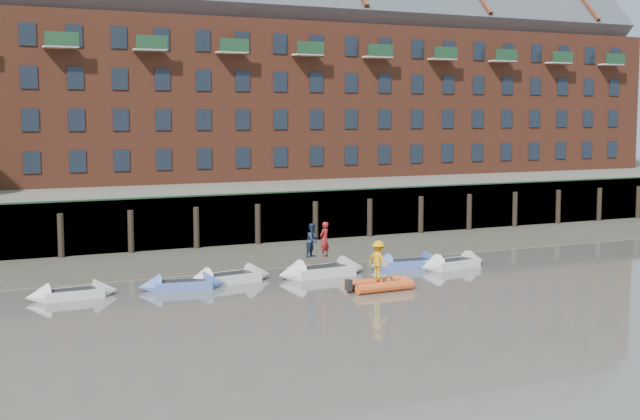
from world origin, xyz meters
TOP-DOWN VIEW (x-y plane):
  - ground at (0.00, 0.00)m, footprint 220.00×220.00m
  - foreshore at (0.00, 18.00)m, footprint 110.00×8.00m
  - mud_band at (0.00, 14.60)m, footprint 110.00×1.60m
  - river_wall at (-0.00, 22.38)m, footprint 110.00×1.23m
  - bank_terrace at (0.00, 36.00)m, footprint 110.00×28.00m
  - apartment_terrace at (-0.00, 36.99)m, footprint 80.60×15.56m
  - rowboat_0 at (-15.49, 10.42)m, footprint 4.12×1.36m
  - rowboat_1 at (-10.44, 10.29)m, footprint 4.22×1.74m
  - rowboat_2 at (-7.91, 10.84)m, footprint 4.71×1.96m
  - rowboat_3 at (-3.05, 10.47)m, footprint 5.07×1.80m
  - rowboat_4 at (2.14, 10.67)m, footprint 4.52×1.68m
  - rowboat_5 at (4.35, 9.61)m, footprint 4.56×1.94m
  - rib_tender at (-2.10, 6.07)m, footprint 3.26×1.62m
  - person_rower_a at (-2.90, 10.50)m, footprint 0.78×0.69m
  - person_rower_b at (-3.47, 10.68)m, footprint 1.06×1.01m
  - person_rib_crew at (-2.26, 6.11)m, footprint 0.99×1.31m

SIDE VIEW (x-z plane):
  - ground at x=0.00m, z-range 0.00..0.00m
  - foreshore at x=0.00m, z-range -0.25..0.25m
  - mud_band at x=0.00m, z-range -0.05..0.05m
  - rowboat_0 at x=-15.49m, z-range -0.38..0.80m
  - rowboat_1 at x=-10.44m, z-range -0.38..0.81m
  - rowboat_5 at x=4.35m, z-range -0.41..0.87m
  - rowboat_4 at x=2.14m, z-range -0.41..0.87m
  - rowboat_2 at x=-7.91m, z-range -0.43..0.90m
  - rib_tender at x=-2.10m, z-range -0.04..0.52m
  - rowboat_3 at x=-3.05m, z-range -0.47..0.98m
  - person_rib_crew at x=-2.26m, z-range 0.52..2.33m
  - river_wall at x=0.00m, z-range -0.06..3.24m
  - bank_terrace at x=0.00m, z-range 0.00..3.20m
  - person_rower_b at x=-3.47m, z-range 0.97..2.70m
  - person_rower_a at x=-2.90m, z-range 0.97..2.76m
  - apartment_terrace at x=0.00m, z-range 2.34..23.31m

